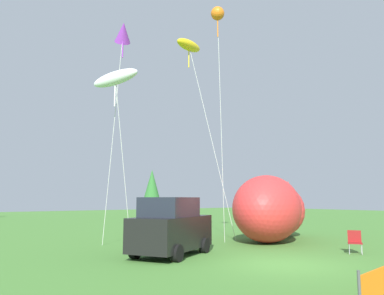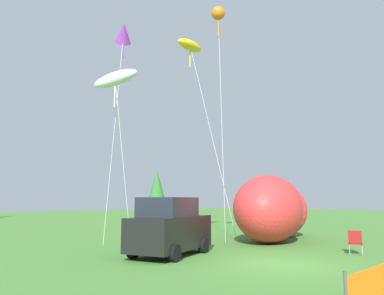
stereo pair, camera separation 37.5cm
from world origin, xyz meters
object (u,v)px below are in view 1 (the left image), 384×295
object	(u,v)px
inflatable_cat	(271,211)
kite_yellow_hero	(189,46)
kite_purple_delta	(123,34)
kite_white_ghost	(115,79)
kite_orange_flower	(218,16)
parked_car	(171,227)
folding_chair	(355,240)

from	to	relation	value
inflatable_cat	kite_yellow_hero	world-z (taller)	kite_yellow_hero
inflatable_cat	kite_purple_delta	world-z (taller)	kite_purple_delta
inflatable_cat	kite_white_ghost	world-z (taller)	kite_white_ghost
kite_yellow_hero	kite_orange_flower	xyz separation A→B (m)	(0.26, -2.17, 1.04)
parked_car	inflatable_cat	world-z (taller)	inflatable_cat
inflatable_cat	kite_white_ghost	distance (m)	10.31
kite_purple_delta	kite_orange_flower	bearing A→B (deg)	-26.42
kite_white_ghost	kite_orange_flower	distance (m)	6.87
kite_white_ghost	parked_car	bearing A→B (deg)	-68.31
kite_yellow_hero	kite_white_ghost	bearing A→B (deg)	-166.84
inflatable_cat	kite_orange_flower	xyz separation A→B (m)	(-2.94, 0.74, 10.23)
inflatable_cat	parked_car	bearing A→B (deg)	158.77
parked_car	folding_chair	distance (m)	7.33
kite_orange_flower	folding_chair	bearing A→B (deg)	-71.19
folding_chair	kite_white_ghost	world-z (taller)	kite_white_ghost
parked_car	kite_white_ghost	size ratio (longest dim) A/B	0.53
inflatable_cat	kite_purple_delta	bearing A→B (deg)	128.08
folding_chair	kite_white_ghost	xyz separation A→B (m)	(-7.28, 6.81, 6.99)
kite_yellow_hero	kite_orange_flower	world-z (taller)	kite_orange_flower
kite_white_ghost	kite_yellow_hero	size ratio (longest dim) A/B	0.72
parked_car	folding_chair	xyz separation A→B (m)	(6.14, -3.96, -0.56)
inflatable_cat	kite_yellow_hero	bearing A→B (deg)	107.51
inflatable_cat	kite_orange_flower	world-z (taller)	kite_orange_flower
parked_car	inflatable_cat	xyz separation A→B (m)	(7.10, 1.12, 0.47)
folding_chair	inflatable_cat	world-z (taller)	inflatable_cat
kite_orange_flower	kite_purple_delta	size ratio (longest dim) A/B	1.11
inflatable_cat	folding_chair	bearing A→B (deg)	-130.86
folding_chair	kite_orange_flower	xyz separation A→B (m)	(-1.98, 5.82, 11.26)
parked_car	kite_orange_flower	xyz separation A→B (m)	(4.16, 1.86, 10.70)
parked_car	kite_orange_flower	bearing A→B (deg)	-3.43
kite_white_ghost	inflatable_cat	bearing A→B (deg)	-11.87
kite_white_ghost	kite_orange_flower	xyz separation A→B (m)	(5.29, -0.99, 4.27)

